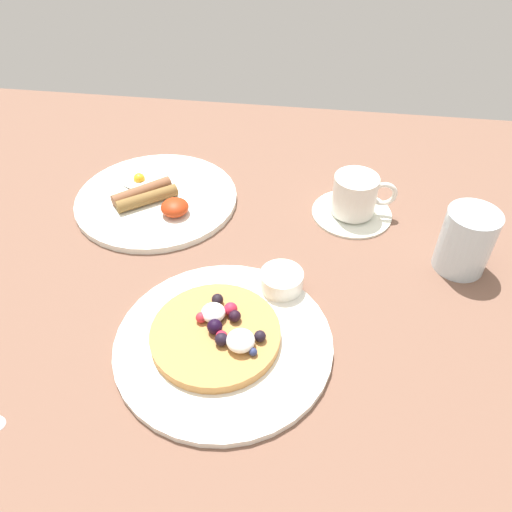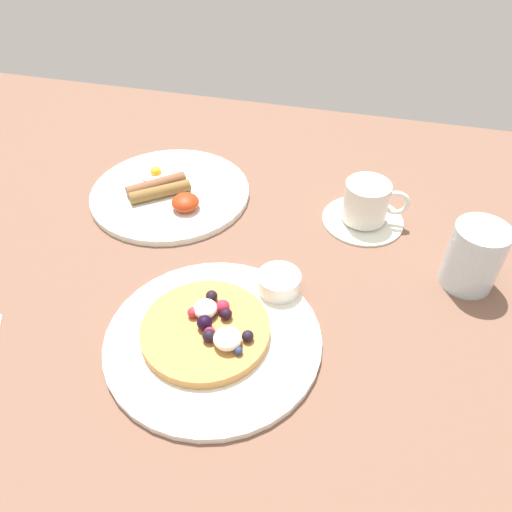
% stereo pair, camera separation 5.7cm
% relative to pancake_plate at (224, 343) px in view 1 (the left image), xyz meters
% --- Properties ---
extents(ground_plane, '(1.63, 1.11, 0.03)m').
position_rel_pancake_plate_xyz_m(ground_plane, '(-0.02, 0.12, -0.02)').
color(ground_plane, brown).
extents(pancake_plate, '(0.28, 0.28, 0.01)m').
position_rel_pancake_plate_xyz_m(pancake_plate, '(0.00, 0.00, 0.00)').
color(pancake_plate, white).
rests_on(pancake_plate, ground_plane).
extents(pancake_with_berries, '(0.16, 0.16, 0.03)m').
position_rel_pancake_plate_xyz_m(pancake_with_berries, '(-0.01, 0.00, 0.01)').
color(pancake_with_berries, '#C38545').
rests_on(pancake_with_berries, pancake_plate).
extents(syrup_ramekin, '(0.06, 0.06, 0.03)m').
position_rel_pancake_plate_xyz_m(syrup_ramekin, '(0.06, 0.10, 0.02)').
color(syrup_ramekin, white).
rests_on(syrup_ramekin, pancake_plate).
extents(breakfast_plate, '(0.27, 0.27, 0.01)m').
position_rel_pancake_plate_xyz_m(breakfast_plate, '(-0.17, 0.29, 0.00)').
color(breakfast_plate, white).
rests_on(breakfast_plate, ground_plane).
extents(fried_breakfast, '(0.14, 0.13, 0.03)m').
position_rel_pancake_plate_xyz_m(fried_breakfast, '(-0.17, 0.27, 0.02)').
color(fried_breakfast, brown).
rests_on(fried_breakfast, breakfast_plate).
extents(coffee_saucer, '(0.13, 0.13, 0.01)m').
position_rel_pancake_plate_xyz_m(coffee_saucer, '(0.16, 0.30, -0.00)').
color(coffee_saucer, white).
rests_on(coffee_saucer, ground_plane).
extents(coffee_cup, '(0.10, 0.07, 0.06)m').
position_rel_pancake_plate_xyz_m(coffee_cup, '(0.16, 0.30, 0.04)').
color(coffee_cup, white).
rests_on(coffee_cup, coffee_saucer).
extents(water_glass, '(0.07, 0.07, 0.10)m').
position_rel_pancake_plate_xyz_m(water_glass, '(0.32, 0.19, 0.04)').
color(water_glass, silver).
rests_on(water_glass, ground_plane).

